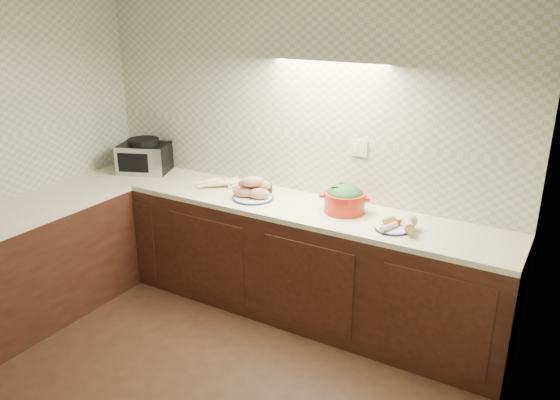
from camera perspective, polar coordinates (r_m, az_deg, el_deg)
The scene contains 8 objects.
room at distance 2.83m, azimuth -16.50°, elevation 4.73°, with size 3.60×3.60×2.60m.
counter at distance 4.15m, azimuth -14.67°, elevation -7.62°, with size 3.60×3.60×0.90m.
toaster_oven at distance 4.99m, azimuth -13.98°, elevation 4.44°, with size 0.51×0.46×0.30m.
parsnip_pile at distance 4.48m, azimuth -6.08°, elevation 1.67°, with size 0.31×0.35×0.07m.
sweet_potato_plate at distance 4.20m, azimuth -2.83°, elevation 1.04°, with size 0.32×0.32×0.18m.
onion_bowl at distance 4.34m, azimuth -1.85°, elevation 1.38°, with size 0.15×0.15×0.12m.
dutch_oven at distance 3.94m, azimuth 6.77°, elevation 0.11°, with size 0.36×0.36×0.20m.
veg_plate at distance 3.72m, azimuth 12.47°, elevation -2.45°, with size 0.30×0.30×0.11m.
Camera 1 is at (2.02, -1.85, 2.34)m, focal length 35.00 mm.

